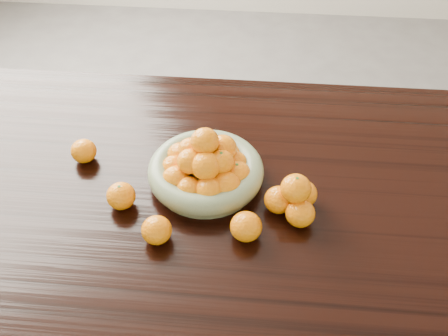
# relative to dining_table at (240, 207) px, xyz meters

# --- Properties ---
(ground) EXTENTS (5.00, 5.00, 0.00)m
(ground) POSITION_rel_dining_table_xyz_m (0.00, 0.00, -0.66)
(ground) COLOR #64605E
(ground) RESTS_ON ground
(dining_table) EXTENTS (2.00, 1.00, 0.75)m
(dining_table) POSITION_rel_dining_table_xyz_m (0.00, 0.00, 0.00)
(dining_table) COLOR black
(dining_table) RESTS_ON ground
(fruit_bowl) EXTENTS (0.31, 0.31, 0.17)m
(fruit_bowl) POSITION_rel_dining_table_xyz_m (-0.09, 0.01, 0.14)
(fruit_bowl) COLOR gray
(fruit_bowl) RESTS_ON dining_table
(orange_pyramid) EXTENTS (0.14, 0.14, 0.12)m
(orange_pyramid) POSITION_rel_dining_table_xyz_m (0.14, -0.08, 0.14)
(orange_pyramid) COLOR orange
(orange_pyramid) RESTS_ON dining_table
(loose_orange_0) EXTENTS (0.07, 0.07, 0.07)m
(loose_orange_0) POSITION_rel_dining_table_xyz_m (-0.30, -0.10, 0.12)
(loose_orange_0) COLOR orange
(loose_orange_0) RESTS_ON dining_table
(loose_orange_1) EXTENTS (0.07, 0.07, 0.07)m
(loose_orange_1) POSITION_rel_dining_table_xyz_m (-0.19, -0.20, 0.12)
(loose_orange_1) COLOR orange
(loose_orange_1) RESTS_ON dining_table
(loose_orange_2) EXTENTS (0.08, 0.08, 0.07)m
(loose_orange_2) POSITION_rel_dining_table_xyz_m (0.02, -0.17, 0.13)
(loose_orange_2) COLOR orange
(loose_orange_2) RESTS_ON dining_table
(loose_orange_3) EXTENTS (0.07, 0.07, 0.07)m
(loose_orange_3) POSITION_rel_dining_table_xyz_m (-0.45, 0.06, 0.12)
(loose_orange_3) COLOR orange
(loose_orange_3) RESTS_ON dining_table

